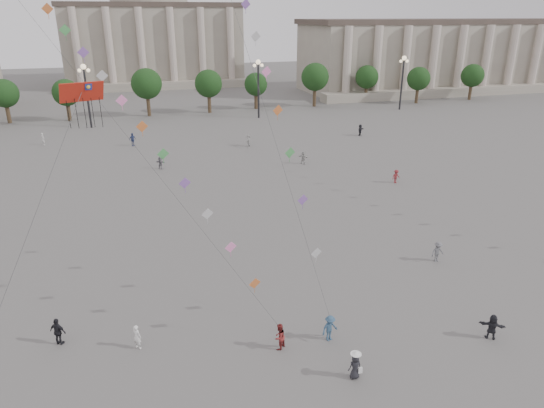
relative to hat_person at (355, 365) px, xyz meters
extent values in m
plane|color=#555350|center=(-1.75, -0.40, -0.80)|extent=(360.00, 360.00, 0.00)
cube|color=gray|center=(73.25, 94.60, 7.20)|extent=(80.00, 22.00, 16.00)
cube|color=#443932|center=(73.25, 94.60, 15.80)|extent=(81.60, 22.44, 1.20)
cube|color=gray|center=(73.25, 81.60, 0.20)|extent=(84.00, 4.00, 2.00)
cube|color=gray|center=(-1.75, 129.60, 9.20)|extent=(46.00, 30.00, 20.00)
cube|color=#443932|center=(-1.75, 129.60, 19.80)|extent=(46.92, 30.60, 1.20)
cube|color=gray|center=(-1.75, 112.60, 0.20)|extent=(48.30, 4.00, 2.00)
cylinder|color=#35261A|center=(-31.75, 77.60, 0.96)|extent=(0.70, 0.70, 3.52)
sphere|color=black|center=(-31.75, 77.60, 4.64)|extent=(5.12, 5.12, 5.12)
cylinder|color=#35261A|center=(-19.75, 77.60, 0.96)|extent=(0.70, 0.70, 3.52)
sphere|color=black|center=(-19.75, 77.60, 4.64)|extent=(5.12, 5.12, 5.12)
cylinder|color=#35261A|center=(-7.75, 77.60, 0.96)|extent=(0.70, 0.70, 3.52)
sphere|color=black|center=(-7.75, 77.60, 4.64)|extent=(5.12, 5.12, 5.12)
cylinder|color=#35261A|center=(4.25, 77.60, 0.96)|extent=(0.70, 0.70, 3.52)
sphere|color=black|center=(4.25, 77.60, 4.64)|extent=(5.12, 5.12, 5.12)
cylinder|color=#35261A|center=(16.25, 77.60, 0.96)|extent=(0.70, 0.70, 3.52)
sphere|color=black|center=(16.25, 77.60, 4.64)|extent=(5.12, 5.12, 5.12)
cylinder|color=#35261A|center=(28.25, 77.60, 0.96)|extent=(0.70, 0.70, 3.52)
sphere|color=black|center=(28.25, 77.60, 4.64)|extent=(5.12, 5.12, 5.12)
cylinder|color=#35261A|center=(40.25, 77.60, 0.96)|extent=(0.70, 0.70, 3.52)
sphere|color=black|center=(40.25, 77.60, 4.64)|extent=(5.12, 5.12, 5.12)
cylinder|color=#35261A|center=(52.25, 77.60, 0.96)|extent=(0.70, 0.70, 3.52)
sphere|color=black|center=(52.25, 77.60, 4.64)|extent=(5.12, 5.12, 5.12)
cylinder|color=#35261A|center=(64.25, 77.60, 0.96)|extent=(0.70, 0.70, 3.52)
sphere|color=black|center=(64.25, 77.60, 4.64)|extent=(5.12, 5.12, 5.12)
cylinder|color=#262628|center=(-16.75, 69.60, 4.20)|extent=(0.36, 0.36, 10.00)
sphere|color=#FFE5B2|center=(-16.75, 69.60, 9.40)|extent=(0.90, 0.90, 0.90)
sphere|color=#FFE5B2|center=(-17.45, 69.60, 8.80)|extent=(0.60, 0.60, 0.60)
sphere|color=#FFE5B2|center=(-16.05, 69.60, 8.80)|extent=(0.60, 0.60, 0.60)
cylinder|color=#262628|center=(13.25, 69.60, 4.20)|extent=(0.36, 0.36, 10.00)
sphere|color=#FFE5B2|center=(13.25, 69.60, 9.40)|extent=(0.90, 0.90, 0.90)
sphere|color=#FFE5B2|center=(12.55, 69.60, 8.80)|extent=(0.60, 0.60, 0.60)
sphere|color=#FFE5B2|center=(13.95, 69.60, 8.80)|extent=(0.60, 0.60, 0.60)
cylinder|color=#262628|center=(43.25, 69.60, 4.20)|extent=(0.36, 0.36, 10.00)
sphere|color=#FFE5B2|center=(43.25, 69.60, 9.40)|extent=(0.90, 0.90, 0.90)
sphere|color=#FFE5B2|center=(42.55, 69.60, 8.80)|extent=(0.60, 0.60, 0.60)
sphere|color=#FFE5B2|center=(43.95, 69.60, 8.80)|extent=(0.60, 0.60, 0.60)
imported|color=navy|center=(-10.16, 54.58, 0.17)|extent=(1.21, 1.03, 1.94)
imported|color=black|center=(9.39, 0.80, 0.01)|extent=(1.50, 1.28, 1.63)
imported|color=beige|center=(6.30, 49.49, 0.13)|extent=(1.23, 1.81, 1.87)
imported|color=#5E5F63|center=(12.01, 10.24, 0.04)|extent=(1.14, 0.71, 1.70)
imported|color=#B7B7B3|center=(11.02, 38.66, 0.03)|extent=(1.44, 1.45, 1.67)
imported|color=maroon|center=(18.70, 28.30, -0.01)|extent=(1.12, 0.78, 1.59)
imported|color=black|center=(25.24, 50.97, 0.11)|extent=(1.67, 1.48, 1.83)
imported|color=silver|center=(-22.98, 58.87, 0.12)|extent=(0.70, 0.80, 1.84)
imported|color=slate|center=(-7.11, 41.66, -0.03)|extent=(1.42, 1.25, 1.56)
imported|color=white|center=(-11.12, 5.90, -0.02)|extent=(0.67, 0.67, 1.56)
imported|color=black|center=(-15.56, 7.58, 0.07)|extent=(1.10, 0.90, 1.75)
imported|color=maroon|center=(-3.16, 3.49, 0.02)|extent=(1.02, 0.99, 1.65)
imported|color=#2E4D69|center=(-0.03, 3.41, 0.04)|extent=(1.21, 0.90, 1.68)
imported|color=black|center=(0.00, 0.00, -0.07)|extent=(0.75, 0.52, 1.47)
cone|color=white|center=(0.00, 0.00, 0.82)|extent=(0.52, 0.52, 0.14)
cylinder|color=white|center=(0.00, 0.00, 0.76)|extent=(0.60, 0.60, 0.02)
cube|color=white|center=(0.25, -0.15, -0.25)|extent=(0.22, 0.10, 0.35)
cube|color=#AD2012|center=(-12.42, 8.04, 13.80)|extent=(2.25, 1.21, 1.02)
cube|color=#198B31|center=(-12.77, 8.00, 14.05)|extent=(0.39, 0.30, 0.34)
cube|color=navy|center=(-12.07, 8.00, 14.05)|extent=(0.39, 0.30, 0.34)
sphere|color=yellow|center=(-12.77, 7.96, 14.05)|extent=(0.20, 0.20, 0.20)
sphere|color=yellow|center=(-12.07, 7.96, 14.05)|extent=(0.20, 0.20, 0.20)
cylinder|color=#3F3F3F|center=(-15.59, -1.18, 7.30)|extent=(0.02, 0.02, 23.44)
cube|color=#D26B31|center=(-4.22, 4.96, 2.93)|extent=(0.76, 0.25, 0.76)
cube|color=pink|center=(-5.28, 6.43, 4.72)|extent=(0.76, 0.25, 0.76)
cube|color=silver|center=(-6.34, 7.89, 6.38)|extent=(0.76, 0.25, 0.76)
cube|color=#8757AF|center=(-7.40, 9.36, 7.96)|extent=(0.76, 0.25, 0.76)
cube|color=#499E51|center=(-8.46, 10.82, 9.47)|extent=(0.76, 0.25, 0.76)
cube|color=#D26B31|center=(-9.52, 12.29, 10.94)|extent=(0.76, 0.25, 0.76)
cube|color=pink|center=(-10.58, 13.76, 12.38)|extent=(0.76, 0.25, 0.76)
cube|color=silver|center=(-11.65, 15.22, 13.78)|extent=(0.76, 0.25, 0.76)
cube|color=#8757AF|center=(-12.71, 16.69, 15.16)|extent=(0.76, 0.25, 0.76)
cube|color=#499E51|center=(-13.77, 18.15, 16.52)|extent=(0.76, 0.25, 0.76)
cube|color=#D26B31|center=(-14.83, 19.62, 17.85)|extent=(0.76, 0.25, 0.76)
cube|color=silver|center=(-0.21, 5.53, 4.04)|extent=(0.76, 0.25, 0.76)
cube|color=#8757AF|center=(-0.38, 7.66, 6.73)|extent=(0.76, 0.25, 0.76)
cube|color=#499E51|center=(-0.55, 9.78, 9.21)|extent=(0.76, 0.25, 0.76)
cube|color=#D26B31|center=(-0.73, 11.91, 11.57)|extent=(0.76, 0.25, 0.76)
cube|color=pink|center=(-0.90, 14.03, 13.84)|extent=(0.76, 0.25, 0.76)
cube|color=silver|center=(-1.07, 16.15, 16.04)|extent=(0.76, 0.25, 0.76)
cube|color=#8757AF|center=(-1.24, 18.28, 18.19)|extent=(0.76, 0.25, 0.76)
camera|label=1|loc=(-10.19, -18.82, 17.50)|focal=32.00mm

